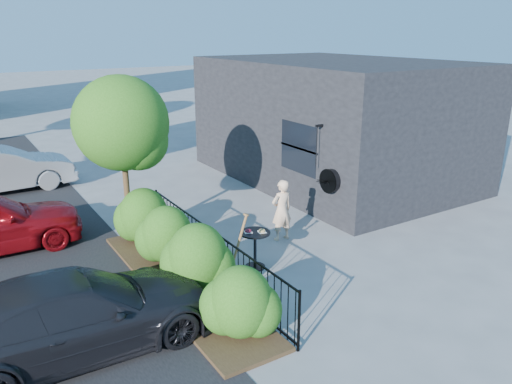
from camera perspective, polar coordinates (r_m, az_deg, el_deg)
ground at (r=11.33m, az=1.78°, el=-7.78°), size 120.00×120.00×0.00m
shop_building at (r=17.38m, az=8.70°, el=8.12°), size 6.22×9.00×4.00m
fence at (r=10.40m, az=-5.11°, el=-6.90°), size 0.05×6.05×1.10m
planting_bed at (r=10.37m, az=-8.52°, el=-10.33°), size 1.30×6.00×0.08m
shrubs at (r=10.20m, az=-8.41°, el=-6.70°), size 1.10×5.60×1.24m
patio_tree at (r=11.92m, az=-14.74°, el=6.97°), size 2.20×2.20×3.94m
cafe_table at (r=10.75m, az=-0.11°, el=-5.86°), size 0.66×0.66×0.89m
woman at (r=12.11m, az=2.95°, el=-2.10°), size 0.56×0.37×1.53m
shovel at (r=9.99m, az=-2.34°, el=-7.20°), size 0.53×0.20×1.54m
car_silver at (r=17.75m, az=-27.07°, el=2.30°), size 4.37×1.56×1.43m
car_darkgrey at (r=8.58m, az=-20.04°, el=-13.02°), size 4.57×1.88×1.32m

